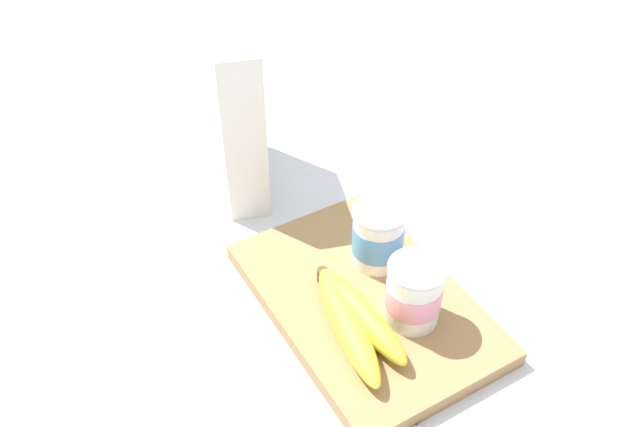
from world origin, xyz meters
The scene contains 6 objects.
ground_plane centered at (0.00, 0.00, 0.00)m, with size 2.40×2.40×0.00m, color silver.
cutting_board centered at (0.00, 0.00, 0.01)m, with size 0.33×0.22×0.02m, color #A37A4C.
cereal_box centered at (-0.31, -0.02, 0.12)m, with size 0.19×0.06×0.25m, color white.
yogurt_cup_front centered at (-0.04, 0.05, 0.06)m, with size 0.07×0.07×0.08m.
yogurt_cup_back centered at (0.05, 0.03, 0.06)m, with size 0.07×0.07×0.08m.
banana_bunch centered at (0.04, -0.04, 0.04)m, with size 0.19×0.08×0.03m.
Camera 1 is at (0.46, -0.33, 0.64)m, focal length 38.63 mm.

